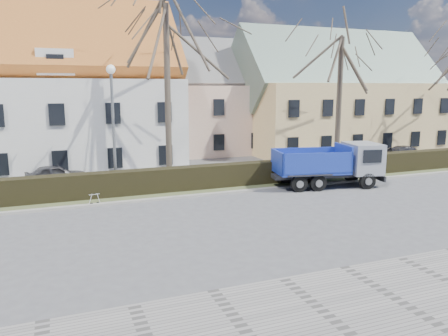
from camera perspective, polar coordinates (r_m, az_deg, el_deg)
name	(u,v)px	position (r m, az deg, el deg)	size (l,w,h in m)	color
ground	(261,217)	(19.59, 4.85, -6.43)	(120.00, 120.00, 0.00)	#4F4F52
sidewalk_near	(402,303)	(13.03, 22.18, -16.07)	(80.00, 5.00, 0.08)	gray
curb_far	(224,193)	(23.63, -0.05, -3.27)	(80.00, 0.30, 0.12)	gray
grass_strip	(214,187)	(25.09, -1.37, -2.48)	(80.00, 3.00, 0.10)	#444E2C
hedge	(215,177)	(24.78, -1.22, -1.22)	(60.00, 0.90, 1.30)	black
building_pink	(203,106)	(38.83, -2.79, 8.03)	(10.80, 8.80, 8.00)	beige
building_yellow	(338,103)	(41.65, 14.61, 8.22)	(18.80, 10.80, 8.50)	#D8B776
tree_1	(167,76)	(26.07, -7.43, 11.83)	(9.20, 9.20, 12.65)	#473C31
tree_2	(340,90)	(31.22, 14.85, 9.83)	(8.00, 8.00, 11.00)	#473C31
dump_truck	(324,165)	(25.75, 12.95, 0.41)	(6.46, 2.40, 2.58)	#162C98
streetlight	(114,130)	(24.08, -14.23, 4.89)	(0.54, 0.54, 6.93)	gray
cart_frame	(90,200)	(22.17, -17.07, -3.97)	(0.71, 0.41, 0.65)	silver
parked_car_a	(56,175)	(27.70, -21.08, -0.80)	(1.40, 3.47, 1.18)	#37373A
parked_car_b	(408,153)	(37.77, 22.88, 1.87)	(1.52, 3.75, 1.09)	#26252A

